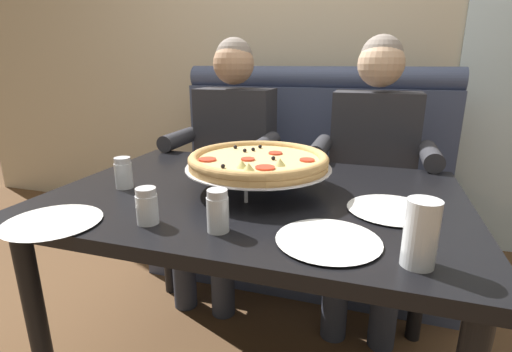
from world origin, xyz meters
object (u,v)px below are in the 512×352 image
booth_bench (304,197)px  shaker_pepper_flakes (124,175)px  plate_near_left (328,238)px  diner_right (372,161)px  pizza (259,161)px  plate_near_right (52,220)px  drinking_glass (420,238)px  shaker_parmesan (218,214)px  diner_left (229,151)px  dining_table (256,215)px  plate_far_side (392,208)px  shaker_oregano (147,208)px

booth_bench → shaker_pepper_flakes: booth_bench is taller
plate_near_left → diner_right: bearing=85.0°
pizza → plate_near_left: 0.43m
plate_near_right → drinking_glass: (0.91, 0.06, 0.05)m
pizza → shaker_parmesan: 0.35m
diner_left → pizza: 0.74m
diner_right → pizza: size_ratio=2.64×
pizza → plate_near_left: bearing=-49.4°
dining_table → pizza: size_ratio=2.74×
plate_near_left → plate_far_side: (0.15, 0.25, 0.00)m
booth_bench → diner_right: 0.54m
shaker_parmesan → booth_bench: bearing=90.0°
plate_near_right → shaker_parmesan: bearing=11.6°
drinking_glass → diner_left: bearing=129.3°
diner_left → plate_near_right: 1.08m
diner_left → shaker_parmesan: diner_left is taller
dining_table → shaker_oregano: size_ratio=13.37×
shaker_parmesan → plate_near_right: bearing=-168.4°
plate_near_right → diner_left: bearing=85.6°
pizza → dining_table: bearing=-93.0°
plate_far_side → plate_near_left: bearing=-120.7°
diner_right → pizza: 0.74m
plate_near_right → plate_far_side: 0.94m
booth_bench → shaker_parmesan: size_ratio=14.38×
diner_right → shaker_oregano: (-0.56, -0.99, 0.07)m
shaker_pepper_flakes → drinking_glass: size_ratio=0.73×
shaker_pepper_flakes → booth_bench: bearing=66.6°
diner_left → shaker_pepper_flakes: bearing=-96.3°
dining_table → pizza: (0.00, 0.02, 0.18)m
shaker_oregano → shaker_pepper_flakes: bearing=136.1°
booth_bench → shaker_pepper_flakes: (-0.44, -1.02, 0.39)m
plate_far_side → booth_bench: bearing=113.7°
pizza → drinking_glass: 0.60m
shaker_pepper_flakes → plate_far_side: shaker_pepper_flakes is taller
diner_right → plate_near_right: 1.34m
plate_near_left → plate_far_side: same height
diner_left → plate_near_left: diner_left is taller
shaker_parmesan → shaker_pepper_flakes: bearing=153.1°
shaker_pepper_flakes → shaker_oregano: size_ratio=1.08×
shaker_oregano → plate_near_left: shaker_oregano is taller
shaker_pepper_flakes → drinking_glass: bearing=-15.6°
diner_right → plate_far_side: size_ratio=4.97×
plate_near_left → booth_bench: bearing=102.7°
booth_bench → plate_near_right: (-0.44, -1.34, 0.35)m
shaker_pepper_flakes → plate_near_right: (0.00, -0.32, -0.03)m
diner_left → pizza: size_ratio=2.64×
pizza → drinking_glass: drinking_glass is taller
diner_left → shaker_oregano: 1.01m
pizza → drinking_glass: (0.47, -0.37, -0.04)m
diner_right → diner_left: bearing=180.0°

